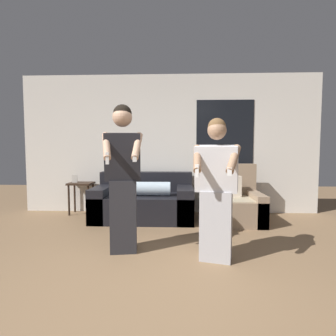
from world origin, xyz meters
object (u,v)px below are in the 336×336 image
Objects in this scene: couch at (144,202)px; person_right at (216,191)px; side_table at (81,188)px; person_left at (123,177)px; armchair at (230,203)px.

person_right reaches higher than couch.
side_table is 0.48× the size of person_right.
person_left reaches higher than person_right.
couch is at bearing 175.97° from armchair.
side_table is 3.10m from person_right.
side_table is at bearing 138.33° from person_right.
couch is at bearing -13.40° from side_table.
armchair is at bearing -4.03° from couch.
person_right is (2.30, -2.05, 0.29)m from side_table.
armchair is 2.21m from person_left.
side_table is 0.43× the size of person_left.
armchair is 2.82m from side_table.
couch is at bearing 88.36° from person_left.
couch is 1.67m from person_left.
person_left is (1.22, -1.85, 0.42)m from side_table.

